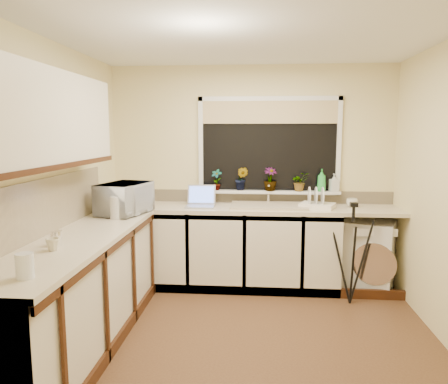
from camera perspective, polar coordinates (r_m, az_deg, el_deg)
floor at (r=3.84m, az=2.92°, el=-18.51°), size 3.20×3.20×0.00m
ceiling at (r=3.51m, az=3.23°, el=20.12°), size 3.20×3.20×0.00m
wall_back at (r=4.96m, az=3.60°, el=2.37°), size 3.20×0.00×3.20m
wall_front at (r=1.99m, az=1.74°, el=-6.21°), size 3.20×0.00×3.20m
wall_left at (r=3.86m, az=-21.40°, el=0.20°), size 0.00×3.00×3.00m
base_cabinet_back at (r=4.82m, az=-0.45°, el=-7.39°), size 2.55×0.60×0.86m
base_cabinet_left at (r=3.66m, az=-18.53°, el=-12.93°), size 0.54×2.40×0.86m
worktop_back at (r=4.71m, az=3.49°, el=-2.18°), size 3.20×0.60×0.04m
worktop_left at (r=3.53m, az=-18.86°, el=-6.08°), size 0.60×2.40×0.04m
upper_cabinet at (r=3.36m, az=-22.84°, el=8.87°), size 0.28×1.90×0.70m
splashback_left at (r=3.61m, az=-23.24°, el=-2.03°), size 0.02×2.40×0.45m
splashback_back at (r=4.98m, az=3.57°, el=-0.57°), size 3.20×0.02×0.14m
window_glass at (r=4.92m, az=5.97°, el=6.09°), size 1.50×0.02×1.00m
window_blind at (r=4.90m, az=6.04°, el=10.47°), size 1.50×0.02×0.25m
windowsill at (r=4.91m, az=5.90°, el=0.05°), size 1.60×0.14×0.03m
sink at (r=4.70m, az=5.93°, el=-1.81°), size 0.82×0.46×0.03m
faucet at (r=4.86m, az=5.91°, el=-0.21°), size 0.03×0.03×0.24m
washing_machine at (r=5.01m, az=18.51°, el=-7.84°), size 0.69×0.68×0.76m
laptop at (r=4.71m, az=-3.11°, el=-1.17°), size 0.31×0.30×0.23m
kettle at (r=4.18m, az=-13.87°, el=-2.02°), size 0.16×0.16×0.20m
dish_rack at (r=4.70m, az=12.25°, el=-1.78°), size 0.42×0.37×0.05m
tripod at (r=4.48m, az=16.58°, el=-7.84°), size 0.65×0.65×1.03m
glass_jug at (r=2.68m, az=-24.90°, el=-8.86°), size 0.10×0.10×0.14m
steel_jar at (r=3.33m, az=-21.33°, el=-5.72°), size 0.08×0.08×0.11m
microwave at (r=4.38m, az=-13.03°, el=-0.85°), size 0.49×0.63×0.31m
plant_a at (r=4.88m, az=-0.98°, el=1.64°), size 0.15×0.13×0.24m
plant_b at (r=4.88m, az=2.34°, el=1.77°), size 0.17×0.15×0.26m
plant_c at (r=4.86m, az=6.15°, el=1.70°), size 0.18×0.18×0.26m
plant_d at (r=4.89m, az=10.01°, el=1.35°), size 0.23×0.22×0.21m
soap_bottle_green at (r=4.91m, az=12.80°, el=1.54°), size 0.11×0.11×0.25m
soap_bottle_clear at (r=4.95m, az=14.37°, el=1.24°), size 0.11×0.11×0.20m
cup_back at (r=4.86m, az=16.59°, el=-1.38°), size 0.15×0.15×0.09m
cup_left at (r=3.21m, az=-21.74°, el=-6.48°), size 0.11×0.11×0.09m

